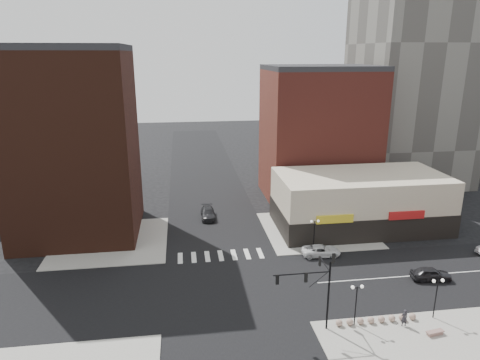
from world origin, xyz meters
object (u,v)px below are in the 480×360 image
object	(u,v)px
street_lamp_se_b	(437,288)
pedestrian	(404,318)
traffic_signal	(318,281)
street_lamp_se_a	(357,295)
dark_sedan_north	(208,213)
dark_sedan_east	(431,274)
white_suv	(321,251)
street_lamp_ne	(314,227)
stone_bench	(435,333)

from	to	relation	value
street_lamp_se_b	pedestrian	distance (m)	4.26
traffic_signal	street_lamp_se_b	size ratio (longest dim) A/B	1.87
traffic_signal	street_lamp_se_a	distance (m)	4.12
dark_sedan_north	dark_sedan_east	bearing A→B (deg)	-43.32
dark_sedan_east	dark_sedan_north	size ratio (longest dim) A/B	0.84
street_lamp_se_b	white_suv	xyz separation A→B (m)	(-6.48, 14.50, -2.61)
street_lamp_ne	dark_sedan_north	xyz separation A→B (m)	(-12.82, 13.44, -2.53)
traffic_signal	dark_sedan_east	world-z (taller)	traffic_signal
stone_bench	pedestrian	bearing A→B (deg)	132.91
dark_sedan_north	stone_bench	distance (m)	36.89
street_lamp_se_a	street_lamp_se_b	world-z (taller)	same
street_lamp_se_a	street_lamp_ne	world-z (taller)	same
traffic_signal	white_suv	world-z (taller)	traffic_signal
pedestrian	white_suv	bearing A→B (deg)	-75.88
street_lamp_se_b	traffic_signal	bearing A→B (deg)	179.18
white_suv	dark_sedan_north	bearing A→B (deg)	44.92
traffic_signal	street_lamp_se_b	bearing A→B (deg)	-0.82
traffic_signal	street_lamp_se_a	world-z (taller)	traffic_signal
street_lamp_se_a	street_lamp_se_b	xyz separation A→B (m)	(8.00, 0.00, 0.00)
dark_sedan_north	stone_bench	world-z (taller)	dark_sedan_north
white_suv	dark_sedan_east	bearing A→B (deg)	-123.03
street_lamp_ne	dark_sedan_north	size ratio (longest dim) A/B	0.80
street_lamp_se_b	white_suv	bearing A→B (deg)	114.09
street_lamp_se_a	stone_bench	size ratio (longest dim) A/B	2.40
street_lamp_se_b	dark_sedan_east	distance (m)	8.32
street_lamp_se_a	pedestrian	distance (m)	5.13
street_lamp_ne	dark_sedan_east	size ratio (longest dim) A/B	0.94
street_lamp_se_b	street_lamp_ne	xyz separation A→B (m)	(-7.00, 16.00, 0.00)
white_suv	dark_sedan_east	distance (m)	12.86
street_lamp_ne	dark_sedan_east	distance (m)	14.42
traffic_signal	dark_sedan_east	xyz separation A→B (m)	(15.66, 6.74, -4.21)
street_lamp_se_a	stone_bench	distance (m)	7.70
street_lamp_se_b	street_lamp_ne	size ratio (longest dim) A/B	1.00
white_suv	street_lamp_se_a	bearing A→B (deg)	177.20
traffic_signal	street_lamp_se_a	xyz separation A→B (m)	(3.76, -0.17, -1.67)
dark_sedan_east	traffic_signal	bearing A→B (deg)	120.73
traffic_signal	white_suv	distance (m)	15.86
dark_sedan_east	pedestrian	bearing A→B (deg)	143.73
traffic_signal	dark_sedan_east	distance (m)	17.56
white_suv	pedestrian	size ratio (longest dim) A/B	2.85
white_suv	pedestrian	distance (m)	15.61
street_lamp_se_b	dark_sedan_east	size ratio (longest dim) A/B	0.94
white_suv	dark_sedan_north	distance (m)	20.03
dark_sedan_east	dark_sedan_north	bearing A→B (deg)	53.91
street_lamp_se_a	white_suv	bearing A→B (deg)	84.03
street_lamp_se_b	street_lamp_ne	distance (m)	17.46
pedestrian	stone_bench	distance (m)	2.80
street_lamp_ne	white_suv	size ratio (longest dim) A/B	0.85
street_lamp_se_b	dark_sedan_north	distance (m)	35.58
street_lamp_se_a	street_lamp_ne	bearing A→B (deg)	86.42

